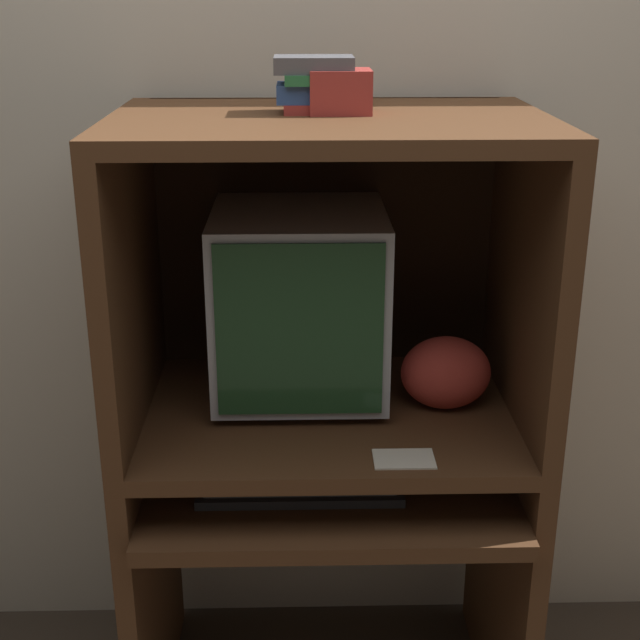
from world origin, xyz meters
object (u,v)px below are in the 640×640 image
mouse (431,479)px  storage_box (340,92)px  crt_monitor (299,302)px  snack_bag (446,373)px  keyboard (300,486)px  book_stack (316,84)px

mouse → storage_box: bearing=146.9°
crt_monitor → snack_bag: bearing=-14.7°
keyboard → snack_bag: bearing=21.2°
storage_box → crt_monitor: bearing=144.3°
crt_monitor → storage_box: 0.48m
keyboard → storage_box: size_ratio=3.58×
keyboard → book_stack: book_stack is taller
keyboard → storage_box: (0.09, 0.15, 0.82)m
keyboard → mouse: (0.29, 0.02, 0.00)m
crt_monitor → keyboard: bearing=-90.5°
keyboard → snack_bag: 0.41m
mouse → snack_bag: (0.04, 0.11, 0.21)m
book_stack → crt_monitor: bearing=126.4°
keyboard → snack_bag: snack_bag is taller
mouse → book_stack: 0.88m
snack_bag → keyboard: bearing=-158.8°
keyboard → book_stack: 0.85m
book_stack → keyboard: bearing=-103.5°
crt_monitor → snack_bag: 0.36m
crt_monitor → keyboard: crt_monitor is taller
snack_bag → storage_box: bearing=174.3°
mouse → snack_bag: bearing=70.3°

